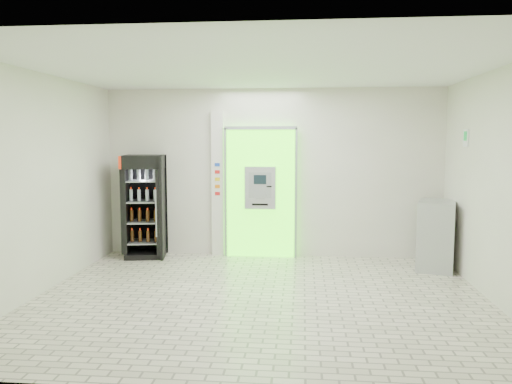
# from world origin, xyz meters

# --- Properties ---
(ground) EXTENTS (6.00, 6.00, 0.00)m
(ground) POSITION_xyz_m (0.00, 0.00, 0.00)
(ground) COLOR beige
(ground) RESTS_ON ground
(room_shell) EXTENTS (6.00, 6.00, 6.00)m
(room_shell) POSITION_xyz_m (0.00, 0.00, 1.84)
(room_shell) COLOR silver
(room_shell) RESTS_ON ground
(atm_assembly) EXTENTS (1.30, 0.24, 2.33)m
(atm_assembly) POSITION_xyz_m (-0.20, 2.41, 1.17)
(atm_assembly) COLOR #45F515
(atm_assembly) RESTS_ON ground
(pillar) EXTENTS (0.22, 0.11, 2.60)m
(pillar) POSITION_xyz_m (-0.98, 2.45, 1.30)
(pillar) COLOR silver
(pillar) RESTS_ON ground
(beverage_cooler) EXTENTS (0.78, 0.74, 1.83)m
(beverage_cooler) POSITION_xyz_m (-2.25, 2.19, 0.88)
(beverage_cooler) COLOR black
(beverage_cooler) RESTS_ON ground
(steel_cabinet) EXTENTS (0.78, 0.96, 1.11)m
(steel_cabinet) POSITION_xyz_m (2.71, 1.81, 0.55)
(steel_cabinet) COLOR #A8ABB0
(steel_cabinet) RESTS_ON ground
(exit_sign) EXTENTS (0.02, 0.22, 0.26)m
(exit_sign) POSITION_xyz_m (2.99, 1.40, 2.12)
(exit_sign) COLOR white
(exit_sign) RESTS_ON room_shell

